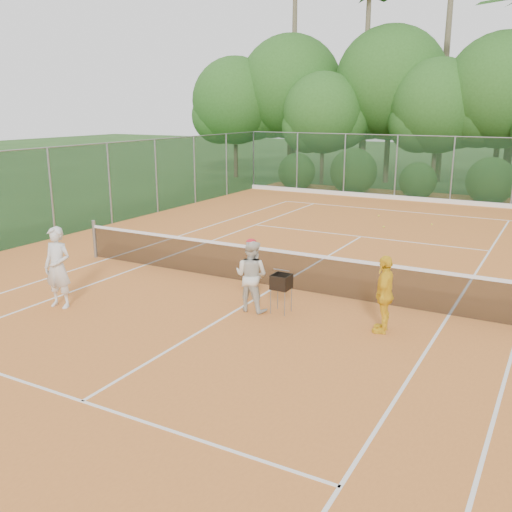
{
  "coord_description": "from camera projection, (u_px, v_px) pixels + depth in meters",
  "views": [
    {
      "loc": [
        6.03,
        -11.89,
        4.31
      ],
      "look_at": [
        0.11,
        -1.2,
        1.1
      ],
      "focal_mm": 40.0,
      "sensor_mm": 36.0,
      "label": 1
    }
  ],
  "objects": [
    {
      "name": "player_center_grp",
      "position": [
        251.0,
        275.0,
        12.2
      ],
      "size": [
        0.77,
        0.6,
        1.59
      ],
      "color": "beige",
      "rests_on": "clay_court"
    },
    {
      "name": "court_markings",
      "position": [
        276.0,
        287.0,
        13.97
      ],
      "size": [
        11.03,
        23.83,
        0.01
      ],
      "color": "white",
      "rests_on": "clay_court"
    },
    {
      "name": "ground",
      "position": [
        276.0,
        288.0,
        13.98
      ],
      "size": [
        120.0,
        120.0,
        0.0
      ],
      "primitive_type": "plane",
      "color": "#244819",
      "rests_on": "ground"
    },
    {
      "name": "tennis_net",
      "position": [
        276.0,
        267.0,
        13.84
      ],
      "size": [
        11.97,
        0.1,
        1.1
      ],
      "color": "gray",
      "rests_on": "clay_court"
    },
    {
      "name": "player_white",
      "position": [
        58.0,
        268.0,
        12.39
      ],
      "size": [
        0.71,
        0.52,
        1.8
      ],
      "primitive_type": "imported",
      "rotation": [
        0.0,
        0.0,
        0.15
      ],
      "color": "silver",
      "rests_on": "clay_court"
    },
    {
      "name": "tropical_treeline",
      "position": [
        481.0,
        90.0,
        29.12
      ],
      "size": [
        32.1,
        8.49,
        15.03
      ],
      "color": "brown",
      "rests_on": "ground"
    },
    {
      "name": "stray_ball_b",
      "position": [
        379.0,
        216.0,
        22.91
      ],
      "size": [
        0.07,
        0.07,
        0.07
      ],
      "primitive_type": "sphere",
      "color": "#CCD631",
      "rests_on": "clay_court"
    },
    {
      "name": "player_yellow",
      "position": [
        384.0,
        294.0,
        11.04
      ],
      "size": [
        0.51,
        0.95,
        1.55
      ],
      "primitive_type": "imported",
      "rotation": [
        0.0,
        0.0,
        -1.42
      ],
      "color": "yellow",
      "rests_on": "clay_court"
    },
    {
      "name": "stray_ball_c",
      "position": [
        384.0,
        227.0,
        20.83
      ],
      "size": [
        0.07,
        0.07,
        0.07
      ],
      "primitive_type": "sphere",
      "color": "#CBEB36",
      "rests_on": "clay_court"
    },
    {
      "name": "fence_back",
      "position": [
        424.0,
        169.0,
        26.29
      ],
      "size": [
        18.07,
        0.07,
        3.0
      ],
      "color": "#19381E",
      "rests_on": "clay_court"
    },
    {
      "name": "clay_court",
      "position": [
        276.0,
        287.0,
        13.98
      ],
      "size": [
        18.0,
        36.0,
        0.02
      ],
      "primitive_type": "cube",
      "color": "orange",
      "rests_on": "ground"
    },
    {
      "name": "ball_hopper",
      "position": [
        281.0,
        283.0,
        12.08
      ],
      "size": [
        0.37,
        0.37,
        0.85
      ],
      "rotation": [
        0.0,
        0.0,
        0.23
      ],
      "color": "gray",
      "rests_on": "clay_court"
    },
    {
      "name": "stray_ball_a",
      "position": [
        432.0,
        224.0,
        21.26
      ],
      "size": [
        0.07,
        0.07,
        0.07
      ],
      "primitive_type": "sphere",
      "color": "yellow",
      "rests_on": "clay_court"
    }
  ]
}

